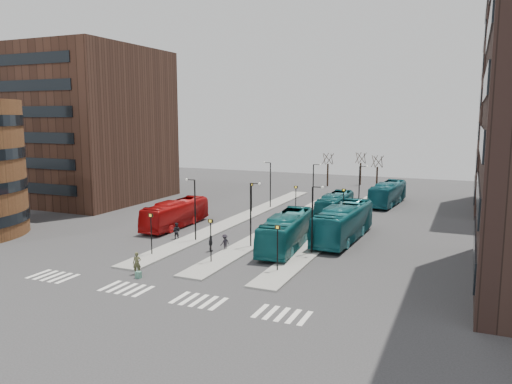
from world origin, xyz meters
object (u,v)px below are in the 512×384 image
at_px(suitcase, 138,275).
at_px(red_bus, 176,214).
at_px(teal_bus_b, 335,205).
at_px(traveller, 137,263).
at_px(teal_bus_d, 388,194).
at_px(commuter_b, 211,243).
at_px(teal_bus_c, 343,223).
at_px(commuter_c, 225,242).
at_px(commuter_a, 177,231).
at_px(teal_bus_a, 287,231).

relative_size(suitcase, red_bus, 0.05).
xyz_separation_m(teal_bus_b, traveller, (-8.49, -28.43, -0.56)).
distance_m(teal_bus_b, traveller, 29.68).
distance_m(red_bus, teal_bus_d, 30.98).
bearing_deg(commuter_b, teal_bus_c, -58.55).
bearing_deg(commuter_c, red_bus, -103.24).
relative_size(red_bus, commuter_a, 6.39).
xyz_separation_m(suitcase, teal_bus_a, (7.43, 12.84, 1.37)).
xyz_separation_m(commuter_b, commuter_c, (1.03, 0.84, 0.01)).
distance_m(suitcase, teal_bus_d, 42.41).
bearing_deg(commuter_b, traveller, 155.33).
distance_m(teal_bus_a, commuter_a, 11.54).
bearing_deg(teal_bus_c, teal_bus_d, 89.89).
bearing_deg(teal_bus_a, red_bus, 160.66).
distance_m(teal_bus_d, commuter_c, 32.28).
height_order(teal_bus_a, traveller, teal_bus_a).
xyz_separation_m(red_bus, teal_bus_b, (14.94, 12.68, -0.04)).
xyz_separation_m(teal_bus_d, commuter_b, (-11.05, -31.51, -0.84)).
bearing_deg(traveller, commuter_a, 82.77).
distance_m(teal_bus_b, commuter_c, 20.09).
xyz_separation_m(teal_bus_c, commuter_c, (-9.11, -8.29, -1.01)).
bearing_deg(teal_bus_b, red_bus, -139.86).
bearing_deg(suitcase, red_bus, 112.01).
relative_size(teal_bus_b, commuter_b, 6.94).
distance_m(teal_bus_c, teal_bus_d, 22.41).
distance_m(red_bus, teal_bus_a, 15.01).
distance_m(suitcase, commuter_a, 12.48).
bearing_deg(teal_bus_a, commuter_a, -179.96).
bearing_deg(commuter_a, traveller, 101.71).
bearing_deg(teal_bus_d, commuter_c, -103.16).
distance_m(teal_bus_a, commuter_b, 7.20).
xyz_separation_m(traveller, commuter_c, (3.10, 9.09, -0.13)).
bearing_deg(traveller, red_bus, 88.07).
height_order(traveller, commuter_c, traveller).
bearing_deg(suitcase, teal_bus_d, 71.56).
distance_m(traveller, commuter_c, 9.61).
height_order(red_bus, teal_bus_a, teal_bus_a).
xyz_separation_m(red_bus, teal_bus_d, (19.59, 24.01, 0.10)).
bearing_deg(teal_bus_b, commuter_c, -105.72).
xyz_separation_m(red_bus, commuter_a, (3.09, -4.72, -0.66)).
distance_m(suitcase, commuter_b, 9.12).
bearing_deg(teal_bus_c, traveller, -122.86).
distance_m(red_bus, teal_bus_b, 19.60).
relative_size(teal_bus_c, traveller, 7.16).
relative_size(teal_bus_a, commuter_a, 6.98).
bearing_deg(teal_bus_a, teal_bus_b, 83.41).
xyz_separation_m(red_bus, commuter_b, (8.53, -7.51, -0.75)).
height_order(teal_bus_a, teal_bus_b, teal_bus_a).
bearing_deg(commuter_b, teal_bus_d, -29.88).
height_order(suitcase, commuter_b, commuter_b).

